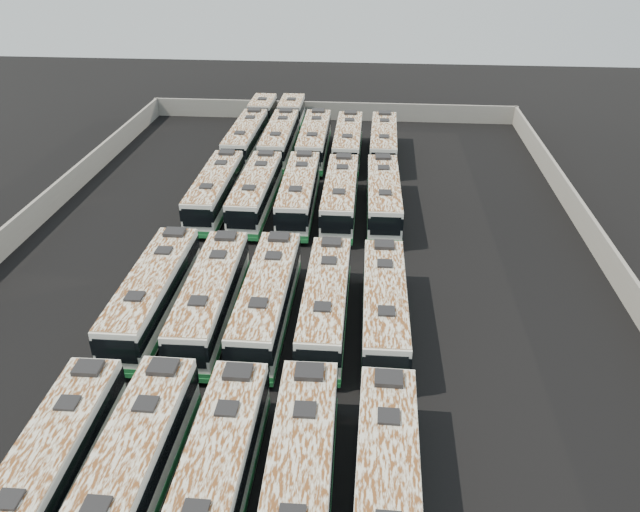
# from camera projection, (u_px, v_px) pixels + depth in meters

# --- Properties ---
(ground) EXTENTS (140.00, 140.00, 0.00)m
(ground) POSITION_uv_depth(u_px,v_px,m) (299.00, 262.00, 46.47)
(ground) COLOR black
(ground) RESTS_ON ground
(perimeter_wall) EXTENTS (45.20, 73.20, 2.20)m
(perimeter_wall) POSITION_uv_depth(u_px,v_px,m) (299.00, 249.00, 45.94)
(perimeter_wall) COLOR gray
(perimeter_wall) RESTS_ON ground
(bus_front_far_left) EXTENTS (2.79, 12.29, 3.45)m
(bus_front_far_left) POSITION_uv_depth(u_px,v_px,m) (48.00, 472.00, 26.87)
(bus_front_far_left) COLOR silver
(bus_front_far_left) RESTS_ON ground
(bus_front_left) EXTENTS (2.82, 12.84, 3.61)m
(bus_front_left) POSITION_uv_depth(u_px,v_px,m) (129.00, 477.00, 26.53)
(bus_front_left) COLOR silver
(bus_front_left) RESTS_ON ground
(bus_front_center) EXTENTS (2.68, 12.55, 3.54)m
(bus_front_center) POSITION_uv_depth(u_px,v_px,m) (215.00, 481.00, 26.41)
(bus_front_center) COLOR silver
(bus_front_center) RESTS_ON ground
(bus_front_right) EXTENTS (2.98, 12.90, 3.62)m
(bus_front_right) POSITION_uv_depth(u_px,v_px,m) (300.00, 485.00, 26.18)
(bus_front_right) COLOR silver
(bus_front_right) RESTS_ON ground
(bus_front_far_right) EXTENTS (2.81, 12.64, 3.55)m
(bus_front_far_right) POSITION_uv_depth(u_px,v_px,m) (387.00, 491.00, 25.94)
(bus_front_far_right) COLOR silver
(bus_front_far_right) RESTS_ON ground
(bus_midfront_far_left) EXTENTS (2.73, 12.79, 3.60)m
(bus_midfront_far_left) POSITION_uv_depth(u_px,v_px,m) (153.00, 293.00, 39.26)
(bus_midfront_far_left) COLOR silver
(bus_midfront_far_left) RESTS_ON ground
(bus_midfront_left) EXTENTS (2.89, 12.69, 3.57)m
(bus_midfront_left) POSITION_uv_depth(u_px,v_px,m) (211.00, 297.00, 38.88)
(bus_midfront_left) COLOR silver
(bus_midfront_left) RESTS_ON ground
(bus_midfront_center) EXTENTS (2.75, 12.77, 3.60)m
(bus_midfront_center) POSITION_uv_depth(u_px,v_px,m) (267.00, 299.00, 38.66)
(bus_midfront_center) COLOR silver
(bus_midfront_center) RESTS_ON ground
(bus_midfront_right) EXTENTS (2.62, 12.28, 3.46)m
(bus_midfront_right) POSITION_uv_depth(u_px,v_px,m) (326.00, 303.00, 38.43)
(bus_midfront_right) COLOR silver
(bus_midfront_right) RESTS_ON ground
(bus_midfront_far_right) EXTENTS (2.74, 12.37, 3.48)m
(bus_midfront_far_right) POSITION_uv_depth(u_px,v_px,m) (384.00, 307.00, 38.03)
(bus_midfront_far_right) COLOR silver
(bus_midfront_far_right) RESTS_ON ground
(bus_midback_far_left) EXTENTS (2.68, 12.50, 3.52)m
(bus_midback_far_left) POSITION_uv_depth(u_px,v_px,m) (215.00, 190.00, 53.78)
(bus_midback_far_left) COLOR silver
(bus_midback_far_left) RESTS_ON ground
(bus_midback_left) EXTENTS (2.82, 12.64, 3.56)m
(bus_midback_left) POSITION_uv_depth(u_px,v_px,m) (256.00, 192.00, 53.46)
(bus_midback_left) COLOR silver
(bus_midback_left) RESTS_ON ground
(bus_midback_center) EXTENTS (2.91, 12.79, 3.60)m
(bus_midback_center) POSITION_uv_depth(u_px,v_px,m) (299.00, 193.00, 53.18)
(bus_midback_center) COLOR silver
(bus_midback_center) RESTS_ON ground
(bus_midback_right) EXTENTS (2.68, 12.55, 3.54)m
(bus_midback_right) POSITION_uv_depth(u_px,v_px,m) (340.00, 196.00, 52.79)
(bus_midback_right) COLOR silver
(bus_midback_right) RESTS_ON ground
(bus_midback_far_right) EXTENTS (2.91, 12.71, 3.57)m
(bus_midback_far_right) POSITION_uv_depth(u_px,v_px,m) (383.00, 197.00, 52.56)
(bus_midback_far_right) COLOR silver
(bus_midback_far_right) RESTS_ON ground
(bus_back_far_left) EXTENTS (2.80, 19.47, 3.53)m
(bus_back_far_left) POSITION_uv_depth(u_px,v_px,m) (252.00, 129.00, 68.83)
(bus_back_far_left) COLOR silver
(bus_back_far_left) RESTS_ON ground
(bus_back_left) EXTENTS (2.74, 19.68, 3.57)m
(bus_back_left) POSITION_uv_depth(u_px,v_px,m) (284.00, 130.00, 68.50)
(bus_back_left) COLOR silver
(bus_back_left) RESTS_ON ground
(bus_back_center) EXTENTS (2.82, 12.84, 3.61)m
(bus_back_center) POSITION_uv_depth(u_px,v_px,m) (314.00, 140.00, 65.32)
(bus_back_center) COLOR silver
(bus_back_center) RESTS_ON ground
(bus_back_right) EXTENTS (2.66, 12.57, 3.54)m
(bus_back_right) POSITION_uv_depth(u_px,v_px,m) (348.00, 142.00, 64.99)
(bus_back_right) COLOR silver
(bus_back_right) RESTS_ON ground
(bus_back_far_right) EXTENTS (2.81, 12.57, 3.53)m
(bus_back_far_right) POSITION_uv_depth(u_px,v_px,m) (384.00, 142.00, 64.90)
(bus_back_far_right) COLOR silver
(bus_back_far_right) RESTS_ON ground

